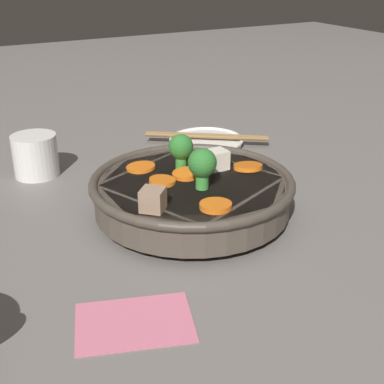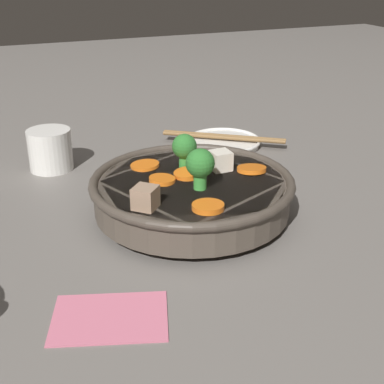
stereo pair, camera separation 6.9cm
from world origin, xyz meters
name	(u,v)px [view 2 (the right image)]	position (x,y,z in m)	size (l,w,h in m)	color
ground_plane	(192,215)	(0.00, 0.00, 0.00)	(3.00, 3.00, 0.00)	slate
stirfry_bowl	(192,191)	(0.00, 0.00, 0.04)	(0.26, 0.26, 0.10)	#51473D
side_saucer	(223,142)	(0.16, 0.23, 0.01)	(0.13, 0.13, 0.01)	white
tea_cup	(50,149)	(-0.14, 0.24, 0.03)	(0.07, 0.07, 0.06)	white
napkin	(110,317)	(-0.16, -0.17, 0.00)	(0.13, 0.11, 0.00)	#D16B84
chopsticks_pair	(223,137)	(0.16, 0.23, 0.02)	(0.19, 0.14, 0.01)	olive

